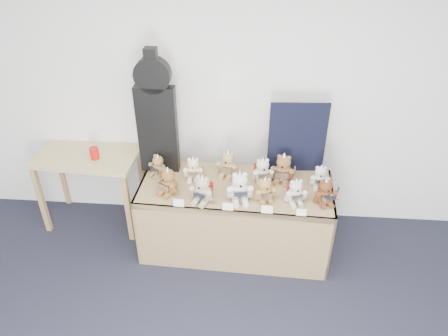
# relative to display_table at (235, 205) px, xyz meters

# --- Properties ---
(room_shell) EXTENTS (6.00, 6.00, 6.00)m
(room_shell) POSITION_rel_display_table_xyz_m (-0.10, 0.62, 0.91)
(room_shell) COLOR white
(room_shell) RESTS_ON floor
(display_table) EXTENTS (1.79, 0.81, 0.73)m
(display_table) POSITION_rel_display_table_xyz_m (0.00, 0.00, 0.00)
(display_table) COLOR olive
(display_table) RESTS_ON floor
(side_table) EXTENTS (1.02, 0.61, 0.82)m
(side_table) POSITION_rel_display_table_xyz_m (-1.48, 0.36, 0.11)
(side_table) COLOR tan
(side_table) RESTS_ON floor
(guitar_case) EXTENTS (0.36, 0.11, 1.19)m
(guitar_case) POSITION_rel_display_table_xyz_m (-0.73, 0.31, 0.74)
(guitar_case) COLOR black
(guitar_case) RESTS_ON display_table
(navy_board) EXTENTS (0.53, 0.05, 0.71)m
(navy_board) POSITION_rel_display_table_xyz_m (0.55, 0.38, 0.51)
(navy_board) COLOR black
(navy_board) RESTS_ON display_table
(red_cup) EXTENTS (0.09, 0.09, 0.12)m
(red_cup) POSITION_rel_display_table_xyz_m (-1.37, 0.30, 0.30)
(red_cup) COLOR red
(red_cup) RESTS_ON side_table
(teddy_front_far_left) EXTENTS (0.23, 0.23, 0.28)m
(teddy_front_far_left) POSITION_rel_display_table_xyz_m (-0.59, -0.07, 0.27)
(teddy_front_far_left) COLOR brown
(teddy_front_far_left) RESTS_ON display_table
(teddy_front_left) EXTENTS (0.23, 0.23, 0.29)m
(teddy_front_left) POSITION_rel_display_table_xyz_m (-0.27, -0.16, 0.27)
(teddy_front_left) COLOR tan
(teddy_front_left) RESTS_ON display_table
(teddy_front_centre) EXTENTS (0.27, 0.23, 0.32)m
(teddy_front_centre) POSITION_rel_display_table_xyz_m (0.05, -0.12, 0.29)
(teddy_front_centre) COLOR silver
(teddy_front_centre) RESTS_ON display_table
(teddy_front_right) EXTENTS (0.22, 0.20, 0.26)m
(teddy_front_right) POSITION_rel_display_table_xyz_m (0.26, -0.11, 0.26)
(teddy_front_right) COLOR #A2743D
(teddy_front_right) RESTS_ON display_table
(teddy_front_far_right) EXTENTS (0.22, 0.19, 0.26)m
(teddy_front_far_right) POSITION_rel_display_table_xyz_m (0.53, -0.12, 0.26)
(teddy_front_far_right) COLOR silver
(teddy_front_far_right) RESTS_ON display_table
(teddy_front_end) EXTENTS (0.23, 0.20, 0.27)m
(teddy_front_end) POSITION_rel_display_table_xyz_m (0.78, -0.11, 0.27)
(teddy_front_end) COLOR brown
(teddy_front_end) RESTS_ON display_table
(teddy_back_left) EXTENTS (0.21, 0.17, 0.25)m
(teddy_back_left) POSITION_rel_display_table_xyz_m (-0.40, 0.17, 0.26)
(teddy_back_left) COLOR beige
(teddy_back_left) RESTS_ON display_table
(teddy_back_centre_left) EXTENTS (0.23, 0.22, 0.29)m
(teddy_back_centre_left) POSITION_rel_display_table_xyz_m (-0.08, 0.25, 0.27)
(teddy_back_centre_left) COLOR #A88654
(teddy_back_centre_left) RESTS_ON display_table
(teddy_back_centre_right) EXTENTS (0.23, 0.21, 0.27)m
(teddy_back_centre_right) POSITION_rel_display_table_xyz_m (0.24, 0.17, 0.27)
(teddy_back_centre_right) COLOR silver
(teddy_back_centre_right) RESTS_ON display_table
(teddy_back_right) EXTENTS (0.25, 0.22, 0.31)m
(teddy_back_right) POSITION_rel_display_table_xyz_m (0.43, 0.20, 0.28)
(teddy_back_right) COLOR brown
(teddy_back_right) RESTS_ON display_table
(teddy_back_end) EXTENTS (0.20, 0.16, 0.24)m
(teddy_back_end) POSITION_rel_display_table_xyz_m (0.76, 0.13, 0.26)
(teddy_back_end) COLOR silver
(teddy_back_end) RESTS_ON display_table
(teddy_back_far_left) EXTENTS (0.20, 0.20, 0.24)m
(teddy_back_far_left) POSITION_rel_display_table_xyz_m (-0.73, 0.20, 0.26)
(teddy_back_far_left) COLOR olive
(teddy_back_far_left) RESTS_ON display_table
(entry_card_a) EXTENTS (0.09, 0.02, 0.07)m
(entry_card_a) POSITION_rel_display_table_xyz_m (-0.47, -0.26, 0.19)
(entry_card_a) COLOR white
(entry_card_a) RESTS_ON display_table
(entry_card_b) EXTENTS (0.09, 0.02, 0.07)m
(entry_card_b) POSITION_rel_display_table_xyz_m (-0.04, -0.28, 0.19)
(entry_card_b) COLOR white
(entry_card_b) RESTS_ON display_table
(entry_card_c) EXTENTS (0.10, 0.02, 0.07)m
(entry_card_c) POSITION_rel_display_table_xyz_m (0.29, -0.29, 0.20)
(entry_card_c) COLOR white
(entry_card_c) RESTS_ON display_table
(entry_card_d) EXTENTS (0.09, 0.02, 0.06)m
(entry_card_d) POSITION_rel_display_table_xyz_m (0.57, -0.30, 0.19)
(entry_card_d) COLOR white
(entry_card_d) RESTS_ON display_table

